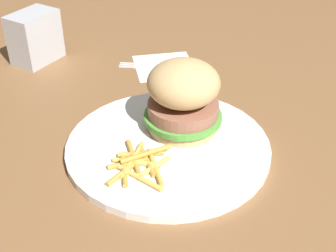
% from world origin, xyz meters
% --- Properties ---
extents(ground_plane, '(1.60, 1.60, 0.00)m').
position_xyz_m(ground_plane, '(0.00, 0.00, 0.00)').
color(ground_plane, brown).
extents(plate, '(0.29, 0.29, 0.01)m').
position_xyz_m(plate, '(-0.02, 0.01, 0.01)').
color(plate, white).
rests_on(plate, ground_plane).
extents(sandwich, '(0.11, 0.11, 0.11)m').
position_xyz_m(sandwich, '(-0.06, -0.01, 0.07)').
color(sandwich, tan).
rests_on(sandwich, plate).
extents(fries_pile, '(0.10, 0.12, 0.01)m').
position_xyz_m(fries_pile, '(0.04, 0.04, 0.02)').
color(fries_pile, '#E5B251').
rests_on(fries_pile, plate).
extents(napkin, '(0.13, 0.13, 0.00)m').
position_xyz_m(napkin, '(-0.12, -0.23, 0.00)').
color(napkin, white).
rests_on(napkin, ground_plane).
extents(fork, '(0.16, 0.10, 0.00)m').
position_xyz_m(fork, '(-0.12, -0.23, 0.00)').
color(fork, silver).
rests_on(fork, napkin).
extents(napkin_dispenser, '(0.11, 0.10, 0.10)m').
position_xyz_m(napkin_dispenser, '(0.09, -0.36, 0.05)').
color(napkin_dispenser, '#B7BABF').
rests_on(napkin_dispenser, ground_plane).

